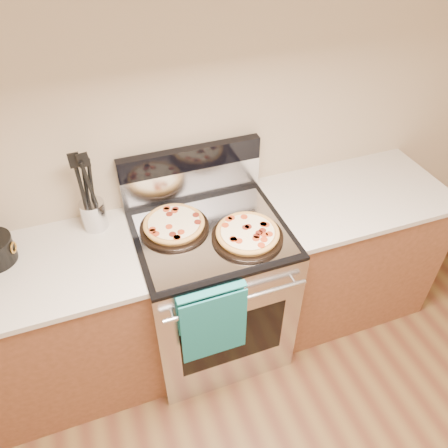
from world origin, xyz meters
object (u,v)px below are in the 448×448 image
object	(u,v)px
pepperoni_pizza_back	(174,225)
utensil_crock	(94,215)
pepperoni_pizza_front	(247,234)
range_body	(212,292)

from	to	relation	value
pepperoni_pizza_back	utensil_crock	world-z (taller)	utensil_crock
pepperoni_pizza_back	utensil_crock	xyz separation A→B (m)	(-0.37, 0.17, 0.04)
pepperoni_pizza_back	pepperoni_pizza_front	size ratio (longest dim) A/B	0.99
utensil_crock	pepperoni_pizza_front	bearing A→B (deg)	-27.72
pepperoni_pizza_front	utensil_crock	xyz separation A→B (m)	(-0.68, 0.36, 0.04)
range_body	pepperoni_pizza_back	world-z (taller)	pepperoni_pizza_back
range_body	pepperoni_pizza_back	bearing A→B (deg)	157.32
range_body	utensil_crock	bearing A→B (deg)	155.77
range_body	pepperoni_pizza_front	world-z (taller)	pepperoni_pizza_front
pepperoni_pizza_front	utensil_crock	size ratio (longest dim) A/B	2.28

